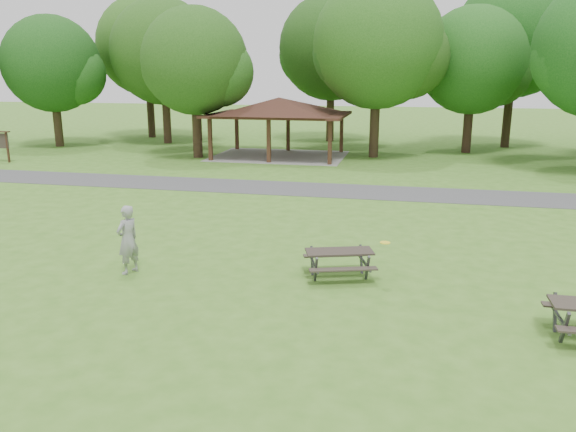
# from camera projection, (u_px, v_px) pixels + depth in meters

# --- Properties ---
(ground) EXTENTS (160.00, 160.00, 0.00)m
(ground) POSITION_uv_depth(u_px,v_px,m) (208.00, 311.00, 12.91)
(ground) COLOR #417421
(ground) RESTS_ON ground
(asphalt_path) EXTENTS (120.00, 3.20, 0.02)m
(asphalt_path) POSITION_uv_depth(u_px,v_px,m) (313.00, 189.00, 26.15)
(asphalt_path) COLOR #434345
(asphalt_path) RESTS_ON ground
(pavilion) EXTENTS (8.60, 7.01, 3.76)m
(pavilion) POSITION_uv_depth(u_px,v_px,m) (279.00, 109.00, 35.68)
(pavilion) COLOR #341E13
(pavilion) RESTS_ON ground
(tree_row_b) EXTENTS (7.14, 6.80, 9.28)m
(tree_row_b) POSITION_uv_depth(u_px,v_px,m) (53.00, 67.00, 40.00)
(tree_row_b) COLOR #2F2115
(tree_row_b) RESTS_ON ground
(tree_row_c) EXTENTS (8.19, 7.80, 10.67)m
(tree_row_c) POSITION_uv_depth(u_px,v_px,m) (165.00, 55.00, 41.63)
(tree_row_c) COLOR #311E16
(tree_row_c) RESTS_ON ground
(tree_row_d) EXTENTS (6.93, 6.60, 9.27)m
(tree_row_d) POSITION_uv_depth(u_px,v_px,m) (196.00, 64.00, 34.64)
(tree_row_d) COLOR black
(tree_row_d) RESTS_ON ground
(tree_row_e) EXTENTS (8.40, 8.00, 11.02)m
(tree_row_e) POSITION_uv_depth(u_px,v_px,m) (379.00, 47.00, 34.45)
(tree_row_e) COLOR black
(tree_row_e) RESTS_ON ground
(tree_row_f) EXTENTS (7.35, 7.00, 9.55)m
(tree_row_f) POSITION_uv_depth(u_px,v_px,m) (474.00, 64.00, 36.75)
(tree_row_f) COLOR black
(tree_row_f) RESTS_ON ground
(tree_deep_a) EXTENTS (8.40, 8.00, 11.38)m
(tree_deep_a) POSITION_uv_depth(u_px,v_px,m) (148.00, 49.00, 45.42)
(tree_deep_a) COLOR black
(tree_deep_a) RESTS_ON ground
(tree_deep_b) EXTENTS (8.40, 8.00, 11.13)m
(tree_deep_b) POSITION_uv_depth(u_px,v_px,m) (333.00, 51.00, 42.82)
(tree_deep_b) COLOR #312216
(tree_deep_b) RESTS_ON ground
(tree_deep_c) EXTENTS (8.82, 8.40, 11.90)m
(tree_deep_c) POSITION_uv_depth(u_px,v_px,m) (516.00, 40.00, 39.03)
(tree_deep_c) COLOR black
(tree_deep_c) RESTS_ON ground
(picnic_table_middle) EXTENTS (2.12, 1.89, 0.77)m
(picnic_table_middle) POSITION_uv_depth(u_px,v_px,m) (339.00, 257.00, 14.89)
(picnic_table_middle) COLOR #2C241F
(picnic_table_middle) RESTS_ON ground
(frisbee_in_flight) EXTENTS (0.33, 0.33, 0.02)m
(frisbee_in_flight) POSITION_uv_depth(u_px,v_px,m) (385.00, 243.00, 14.14)
(frisbee_in_flight) COLOR yellow
(frisbee_in_flight) RESTS_ON ground
(frisbee_thrower) EXTENTS (0.67, 0.81, 1.90)m
(frisbee_thrower) POSITION_uv_depth(u_px,v_px,m) (128.00, 240.00, 15.10)
(frisbee_thrower) COLOR gray
(frisbee_thrower) RESTS_ON ground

